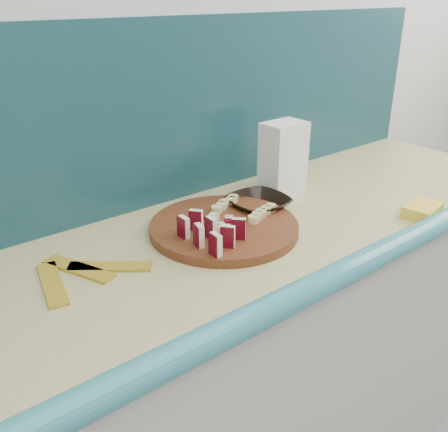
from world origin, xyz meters
name	(u,v)px	position (x,y,z in m)	size (l,w,h in m)	color
kitchen_counter	(222,379)	(0.10, 1.50, 0.46)	(2.20, 0.63, 0.91)	beige
backsplash	(154,116)	(0.10, 1.79, 1.16)	(2.20, 0.02, 0.50)	teal
cutting_board	(224,227)	(0.12, 1.52, 0.92)	(0.38, 0.38, 0.02)	#42210E
apple_wedges	(210,231)	(0.04, 1.46, 0.96)	(0.12, 0.17, 0.05)	#EEE8BE
apple_chunks	(219,223)	(0.10, 1.51, 0.94)	(0.06, 0.06, 0.02)	beige
banana_slices	(243,208)	(0.21, 1.55, 0.94)	(0.15, 0.16, 0.02)	#D6CC82
brown_bowl	(259,204)	(0.28, 1.56, 0.93)	(0.16, 0.16, 0.04)	black
flour_bag	(283,158)	(0.43, 1.62, 1.02)	(0.12, 0.09, 0.21)	white
sponge	(422,210)	(0.60, 1.26, 0.93)	(0.11, 0.08, 0.03)	yellow
banana_peel	(81,273)	(-0.25, 1.55, 0.91)	(0.25, 0.21, 0.01)	gold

